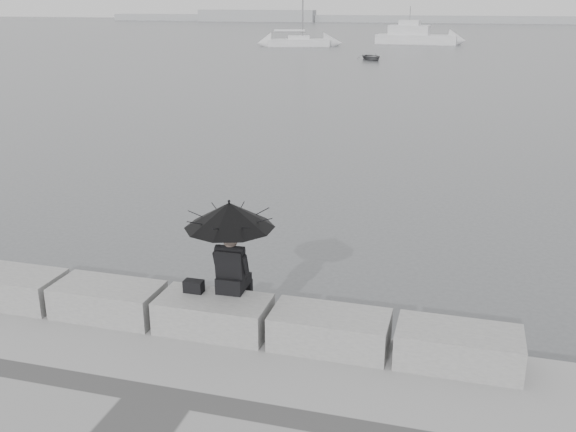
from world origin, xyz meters
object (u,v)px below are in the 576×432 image
(motor_cruiser, at_px, (417,36))
(seated_person, at_px, (229,225))
(dinghy, at_px, (372,57))
(sailboat_left, at_px, (299,41))

(motor_cruiser, bearing_deg, seated_person, -82.67)
(seated_person, height_order, dinghy, seated_person)
(sailboat_left, height_order, motor_cruiser, sailboat_left)
(sailboat_left, xyz_separation_m, dinghy, (10.88, -15.87, -0.28))
(seated_person, height_order, sailboat_left, sailboat_left)
(sailboat_left, bearing_deg, motor_cruiser, 15.70)
(dinghy, bearing_deg, seated_person, -114.69)
(motor_cruiser, relative_size, dinghy, 3.25)
(seated_person, bearing_deg, sailboat_left, 101.78)
(seated_person, xyz_separation_m, motor_cruiser, (-3.65, 73.77, -1.14))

